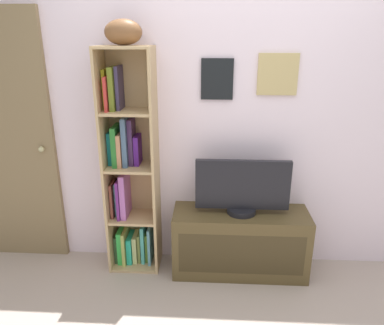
% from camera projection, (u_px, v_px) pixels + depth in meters
% --- Properties ---
extents(back_wall, '(4.80, 0.08, 2.36)m').
position_uv_depth(back_wall, '(229.00, 121.00, 2.78)').
color(back_wall, silver).
rests_on(back_wall, ground).
extents(bookshelf, '(0.39, 0.28, 1.73)m').
position_uv_depth(bookshelf, '(129.00, 174.00, 2.82)').
color(bookshelf, tan).
rests_on(bookshelf, ground).
extents(football, '(0.27, 0.19, 0.17)m').
position_uv_depth(football, '(123.00, 32.00, 2.45)').
color(football, brown).
rests_on(football, bookshelf).
extents(tv_stand, '(1.04, 0.36, 0.52)m').
position_uv_depth(tv_stand, '(240.00, 242.00, 2.88)').
color(tv_stand, '#504123').
rests_on(tv_stand, ground).
extents(television, '(0.70, 0.22, 0.42)m').
position_uv_depth(television, '(242.00, 188.00, 2.73)').
color(television, black).
rests_on(television, tv_stand).
extents(door, '(0.76, 0.09, 2.00)m').
position_uv_depth(door, '(7.00, 142.00, 2.88)').
color(door, olive).
rests_on(door, ground).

